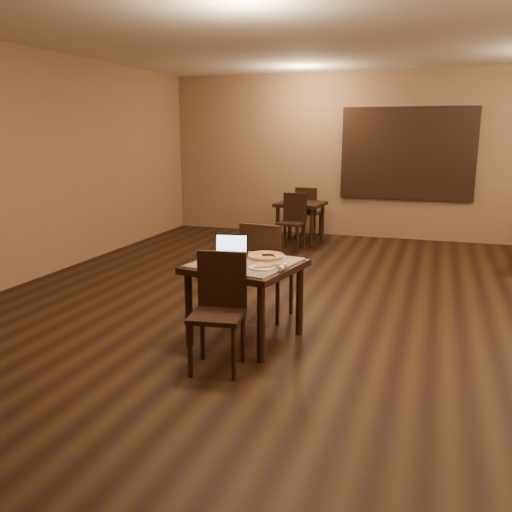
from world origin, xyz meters
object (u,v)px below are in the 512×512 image
(other_table_b, at_px, (301,209))
(tiled_table, at_px, (246,273))
(other_table_b_chair_far, at_px, (307,209))
(other_table_b_chair_near, at_px, (293,218))
(pizza_pan, at_px, (266,257))
(chair_main_far, at_px, (265,266))
(chair_main_near, at_px, (219,304))
(laptop, at_px, (229,252))

(other_table_b, bearing_deg, tiled_table, -77.48)
(other_table_b_chair_far, bearing_deg, other_table_b_chair_near, 95.49)
(tiled_table, height_order, other_table_b_chair_near, other_table_b_chair_near)
(other_table_b_chair_far, bearing_deg, other_table_b, 95.49)
(pizza_pan, bearing_deg, chair_main_far, 109.35)
(chair_main_far, height_order, other_table_b_chair_near, chair_main_far)
(chair_main_near, xyz_separation_m, other_table_b_chair_far, (-0.62, 5.79, -0.02))
(chair_main_near, height_order, other_table_b_chair_near, chair_main_near)
(tiled_table, relative_size, chair_main_near, 1.12)
(chair_main_far, xyz_separation_m, pizza_pan, (0.13, -0.37, 0.18))
(chair_main_near, distance_m, pizza_pan, 0.89)
(other_table_b_chair_near, bearing_deg, chair_main_far, -75.22)
(pizza_pan, xyz_separation_m, other_table_b, (-0.75, 4.39, -0.16))
(pizza_pan, bearing_deg, other_table_b, 99.68)
(chair_main_near, height_order, other_table_b_chair_far, chair_main_near)
(other_table_b, relative_size, other_table_b_chair_near, 0.89)
(other_table_b, xyz_separation_m, other_table_b_chair_far, (-0.01, 0.55, -0.07))
(laptop, bearing_deg, chair_main_far, 58.40)
(laptop, bearing_deg, chair_main_near, -86.42)
(pizza_pan, height_order, other_table_b_chair_far, other_table_b_chair_far)
(chair_main_near, relative_size, other_table_b_chair_near, 1.03)
(chair_main_far, xyz_separation_m, other_table_b_chair_far, (-0.63, 4.57, -0.05))
(tiled_table, distance_m, chair_main_near, 0.63)
(pizza_pan, height_order, other_table_b_chair_near, other_table_b_chair_near)
(pizza_pan, distance_m, other_table_b_chair_far, 5.00)
(other_table_b_chair_far, bearing_deg, chair_main_far, 102.58)
(tiled_table, relative_size, other_table_b, 1.29)
(tiled_table, xyz_separation_m, chair_main_far, (-0.01, 0.61, -0.08))
(chair_main_near, bearing_deg, tiled_table, 80.77)
(chair_main_near, relative_size, other_table_b, 1.16)
(laptop, distance_m, pizza_pan, 0.35)
(chair_main_far, distance_m, other_table_b, 4.07)
(other_table_b_chair_near, bearing_deg, pizza_pan, -74.29)
(chair_main_far, height_order, other_table_b, chair_main_far)
(laptop, height_order, other_table_b, laptop)
(chair_main_far, relative_size, pizza_pan, 2.61)
(chair_main_near, bearing_deg, other_table_b, 88.60)
(other_table_b, bearing_deg, laptop, -79.81)
(chair_main_near, relative_size, laptop, 2.71)
(chair_main_far, distance_m, pizza_pan, 0.43)
(tiled_table, bearing_deg, chair_main_near, -79.76)
(chair_main_near, relative_size, other_table_b_chair_far, 1.03)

